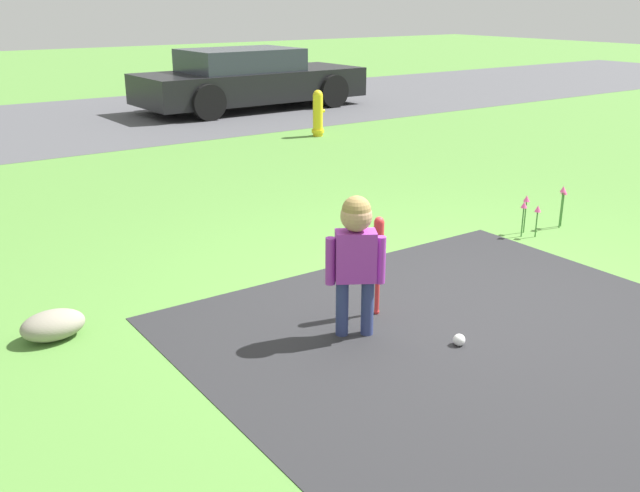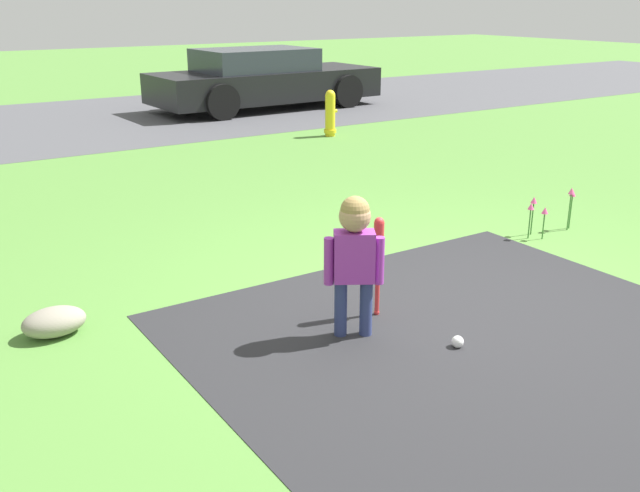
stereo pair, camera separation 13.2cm
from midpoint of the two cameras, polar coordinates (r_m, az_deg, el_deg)
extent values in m
plane|color=#518438|center=(5.42, 9.43, -4.06)|extent=(60.00, 60.00, 0.00)
cube|color=#4C4C51|center=(13.82, -19.84, 9.29)|extent=(40.00, 6.00, 0.01)
cylinder|color=navy|center=(4.69, 0.97, -4.99)|extent=(0.08, 0.08, 0.39)
cylinder|color=navy|center=(4.70, 3.00, -4.93)|extent=(0.08, 0.08, 0.39)
cube|color=purple|center=(4.56, 2.04, -0.81)|extent=(0.30, 0.26, 0.33)
cylinder|color=purple|center=(4.55, 0.00, -1.22)|extent=(0.06, 0.06, 0.31)
cylinder|color=purple|center=(4.59, 4.05, -1.13)|extent=(0.06, 0.06, 0.31)
sphere|color=tan|center=(4.47, 2.08, 2.42)|extent=(0.20, 0.20, 0.20)
sphere|color=#997A47|center=(4.46, 2.08, 2.86)|extent=(0.19, 0.19, 0.19)
sphere|color=red|center=(5.07, 3.80, -5.25)|extent=(0.04, 0.04, 0.04)
cylinder|color=red|center=(5.01, 3.84, -3.85)|extent=(0.03, 0.03, 0.31)
cylinder|color=red|center=(4.89, 3.92, -0.15)|extent=(0.07, 0.07, 0.38)
sphere|color=red|center=(4.83, 3.97, 1.96)|extent=(0.07, 0.07, 0.07)
sphere|color=white|center=(4.69, 10.27, -7.41)|extent=(0.08, 0.08, 0.08)
cylinder|color=yellow|center=(11.66, -0.50, 10.40)|extent=(0.16, 0.16, 0.66)
sphere|color=yellow|center=(11.62, -0.51, 12.01)|extent=(0.15, 0.15, 0.15)
cylinder|color=yellow|center=(11.70, -0.50, 9.18)|extent=(0.20, 0.20, 0.05)
cylinder|color=yellow|center=(11.70, -0.14, 10.76)|extent=(0.07, 0.06, 0.06)
cube|color=black|center=(14.76, -5.80, 12.69)|extent=(4.63, 1.83, 0.57)
cube|color=#2D333D|center=(14.60, -6.66, 14.57)|extent=(2.24, 1.57, 0.43)
cylinder|color=black|center=(16.26, -2.96, 12.86)|extent=(0.66, 0.19, 0.66)
cylinder|color=black|center=(14.84, 0.82, 12.28)|extent=(0.66, 0.19, 0.66)
cylinder|color=black|center=(14.91, -12.34, 11.88)|extent=(0.66, 0.19, 0.66)
cylinder|color=black|center=(13.35, -9.20, 11.26)|extent=(0.66, 0.19, 0.66)
cylinder|color=#38702D|center=(6.89, 15.37, 1.85)|extent=(0.01, 0.01, 0.28)
cone|color=#E54C8C|center=(6.84, 15.49, 3.21)|extent=(0.06, 0.06, 0.06)
cylinder|color=#38702D|center=(7.32, 18.32, 2.73)|extent=(0.01, 0.01, 0.32)
cone|color=#E54C8C|center=(7.27, 18.48, 4.18)|extent=(0.06, 0.06, 0.06)
cylinder|color=#38702D|center=(7.01, 15.56, 2.24)|extent=(0.01, 0.01, 0.31)
cone|color=#E54C8C|center=(6.96, 15.69, 3.69)|extent=(0.06, 0.06, 0.06)
cylinder|color=#38702D|center=(7.26, 18.22, 2.75)|extent=(0.01, 0.01, 0.36)
cone|color=#E54C8C|center=(7.20, 18.39, 4.35)|extent=(0.06, 0.06, 0.06)
cylinder|color=#38702D|center=(6.92, 16.40, 1.67)|extent=(0.01, 0.01, 0.25)
cone|color=#E54C8C|center=(6.88, 16.51, 2.88)|extent=(0.06, 0.06, 0.06)
ellipsoid|color=gray|center=(5.02, -21.30, -5.92)|extent=(0.41, 0.29, 0.19)
camera|label=1|loc=(0.07, -90.78, -0.27)|focal=40.00mm
camera|label=2|loc=(0.07, 89.22, 0.27)|focal=40.00mm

